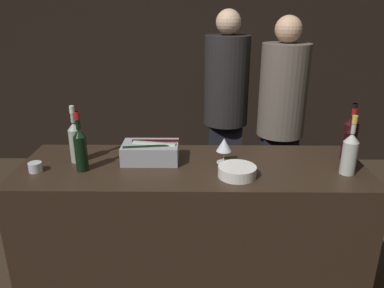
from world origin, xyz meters
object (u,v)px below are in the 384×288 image
object	(u,v)px
wine_glass	(224,146)
white_wine_bottle	(75,140)
red_wine_bottle_tall	(350,144)
person_blond_tee	(281,115)
ice_bin_with_bottles	(151,151)
red_wine_bottle_burgundy	(81,148)
bowl_white	(237,171)
candle_votive	(35,167)
rose_wine_bottle	(350,152)
person_in_hoodie	(226,105)
red_wine_bottle_black_foil	(350,137)

from	to	relation	value
wine_glass	white_wine_bottle	distance (m)	0.87
red_wine_bottle_tall	person_blond_tee	world-z (taller)	person_blond_tee
ice_bin_with_bottles	red_wine_bottle_burgundy	xyz separation A→B (m)	(-0.38, -0.14, 0.07)
bowl_white	candle_votive	distance (m)	1.13
red_wine_bottle_tall	rose_wine_bottle	distance (m)	0.11
candle_votive	person_blond_tee	world-z (taller)	person_blond_tee
ice_bin_with_bottles	rose_wine_bottle	bearing A→B (deg)	-8.69
wine_glass	rose_wine_bottle	world-z (taller)	rose_wine_bottle
ice_bin_with_bottles	wine_glass	xyz separation A→B (m)	(0.43, -0.02, 0.04)
wine_glass	red_wine_bottle_burgundy	xyz separation A→B (m)	(-0.81, -0.12, 0.03)
candle_votive	ice_bin_with_bottles	bearing A→B (deg)	14.21
wine_glass	person_in_hoodie	bearing A→B (deg)	85.12
ice_bin_with_bottles	white_wine_bottle	bearing A→B (deg)	-178.57
wine_glass	person_in_hoodie	world-z (taller)	person_in_hoodie
wine_glass	person_blond_tee	xyz separation A→B (m)	(0.55, 0.96, -0.09)
ice_bin_with_bottles	red_wine_bottle_tall	xyz separation A→B (m)	(1.14, -0.06, 0.07)
rose_wine_bottle	white_wine_bottle	xyz separation A→B (m)	(-1.55, 0.16, 0.01)
wine_glass	person_in_hoodie	size ratio (longest dim) A/B	0.08
red_wine_bottle_burgundy	white_wine_bottle	size ratio (longest dim) A/B	1.01
ice_bin_with_bottles	candle_votive	bearing A→B (deg)	-165.79
candle_votive	red_wine_bottle_burgundy	xyz separation A→B (m)	(0.26, 0.02, 0.11)
person_blond_tee	bowl_white	bearing A→B (deg)	150.22
person_in_hoodie	person_blond_tee	size ratio (longest dim) A/B	1.02
white_wine_bottle	person_in_hoodie	size ratio (longest dim) A/B	0.19
red_wine_bottle_black_foil	person_blond_tee	distance (m)	0.93
white_wine_bottle	red_wine_bottle_tall	bearing A→B (deg)	-1.90
red_wine_bottle_tall	person_blond_tee	bearing A→B (deg)	99.50
wine_glass	white_wine_bottle	world-z (taller)	white_wine_bottle
red_wine_bottle_burgundy	white_wine_bottle	bearing A→B (deg)	118.01
candle_votive	white_wine_bottle	bearing A→B (deg)	37.97
red_wine_bottle_tall	white_wine_bottle	world-z (taller)	red_wine_bottle_tall
white_wine_bottle	person_blond_tee	xyz separation A→B (m)	(1.42, 0.95, -0.11)
red_wine_bottle_black_foil	person_in_hoodie	xyz separation A→B (m)	(-0.65, 1.13, -0.10)
candle_votive	red_wine_bottle_burgundy	size ratio (longest dim) A/B	0.22
red_wine_bottle_burgundy	ice_bin_with_bottles	bearing A→B (deg)	20.29
ice_bin_with_bottles	red_wine_bottle_burgundy	distance (m)	0.41
wine_glass	candle_votive	xyz separation A→B (m)	(-1.07, -0.14, -0.08)
bowl_white	rose_wine_bottle	xyz separation A→B (m)	(0.61, 0.04, 0.10)
rose_wine_bottle	white_wine_bottle	bearing A→B (deg)	174.18
ice_bin_with_bottles	white_wine_bottle	world-z (taller)	white_wine_bottle
bowl_white	person_blond_tee	xyz separation A→B (m)	(0.49, 1.15, -0.01)
bowl_white	white_wine_bottle	distance (m)	0.96
ice_bin_with_bottles	person_in_hoodie	distance (m)	1.29
ice_bin_with_bottles	wine_glass	world-z (taller)	wine_glass
white_wine_bottle	red_wine_bottle_black_foil	xyz separation A→B (m)	(1.63, 0.05, 0.01)
ice_bin_with_bottles	wine_glass	bearing A→B (deg)	-2.98
red_wine_bottle_black_foil	ice_bin_with_bottles	bearing A→B (deg)	-178.15
rose_wine_bottle	red_wine_bottle_tall	bearing A→B (deg)	70.18
person_blond_tee	wine_glass	bearing A→B (deg)	143.46
red_wine_bottle_tall	rose_wine_bottle	size ratio (longest dim) A/B	1.03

